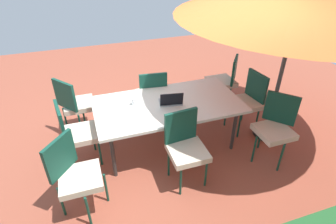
% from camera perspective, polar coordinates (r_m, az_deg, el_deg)
% --- Properties ---
extents(ground_plane, '(10.00, 10.00, 0.02)m').
position_cam_1_polar(ground_plane, '(4.38, 0.00, -6.73)').
color(ground_plane, '#9E4C38').
extents(dining_table, '(2.08, 1.11, 0.75)m').
position_cam_1_polar(dining_table, '(3.96, 0.00, 1.26)').
color(dining_table, silver).
rests_on(dining_table, ground_plane).
extents(chair_north, '(0.47, 0.48, 0.98)m').
position_cam_1_polar(chair_north, '(3.49, 3.65, -6.91)').
color(chair_north, beige).
rests_on(chair_north, ground_plane).
extents(chair_south, '(0.48, 0.49, 0.98)m').
position_cam_1_polar(chair_south, '(4.59, -3.25, 3.83)').
color(chair_south, beige).
rests_on(chair_south, ground_plane).
extents(chair_east, '(0.49, 0.48, 0.98)m').
position_cam_1_polar(chair_east, '(3.91, -18.59, -3.83)').
color(chair_east, beige).
rests_on(chair_east, ground_plane).
extents(chair_northeast, '(0.59, 0.58, 0.98)m').
position_cam_1_polar(chair_northeast, '(3.30, -18.68, -11.87)').
color(chair_northeast, beige).
rests_on(chair_northeast, ground_plane).
extents(chair_southwest, '(0.58, 0.58, 0.98)m').
position_cam_1_polar(chair_southwest, '(5.16, 11.63, 6.65)').
color(chair_southwest, beige).
rests_on(chair_southwest, ground_plane).
extents(chair_west, '(0.48, 0.47, 0.98)m').
position_cam_1_polar(chair_west, '(4.60, 16.04, 2.56)').
color(chair_west, beige).
rests_on(chair_west, ground_plane).
extents(chair_northwest, '(0.59, 0.59, 0.98)m').
position_cam_1_polar(chair_northwest, '(4.10, 21.36, -2.65)').
color(chair_northwest, beige).
rests_on(chair_northwest, ground_plane).
extents(chair_southeast, '(0.58, 0.58, 0.98)m').
position_cam_1_polar(chair_southeast, '(4.57, -18.64, 1.84)').
color(chair_southeast, beige).
rests_on(chair_southeast, ground_plane).
extents(laptop, '(0.36, 0.30, 0.21)m').
position_cam_1_polar(laptop, '(3.89, 0.60, 2.28)').
color(laptop, gray).
rests_on(laptop, dining_table).
extents(cup, '(0.07, 0.07, 0.11)m').
position_cam_1_polar(cup, '(3.90, -7.05, 2.18)').
color(cup, white).
rests_on(cup, dining_table).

